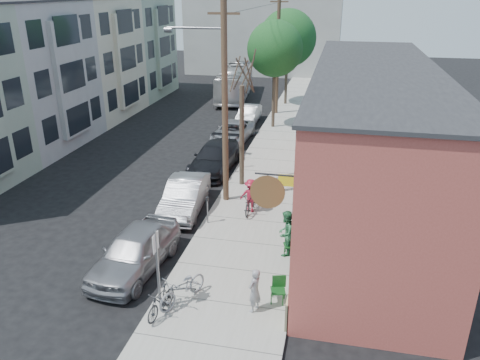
% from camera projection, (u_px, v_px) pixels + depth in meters
% --- Properties ---
extents(ground, '(120.00, 120.00, 0.00)m').
position_uv_depth(ground, '(149.00, 235.00, 19.93)').
color(ground, black).
extents(sidewalk, '(4.50, 58.00, 0.15)m').
position_uv_depth(sidewalk, '(281.00, 156.00, 29.01)').
color(sidewalk, '#A09E94').
rests_on(sidewalk, ground).
extents(cafe_building, '(6.60, 20.20, 6.61)m').
position_uv_depth(cafe_building, '(369.00, 140.00, 21.43)').
color(cafe_building, '#A6473D').
rests_on(cafe_building, ground).
extents(apartment_row, '(6.30, 32.00, 9.00)m').
position_uv_depth(apartment_row, '(63.00, 67.00, 33.16)').
color(apartment_row, '#90A188').
rests_on(apartment_row, ground).
extents(end_cap_building, '(18.00, 8.00, 12.00)m').
position_uv_depth(end_cap_building, '(265.00, 21.00, 55.97)').
color(end_cap_building, '#A0A19C').
rests_on(end_cap_building, ground).
extents(sign_post, '(0.07, 0.45, 2.80)m').
position_uv_depth(sign_post, '(157.00, 262.00, 14.57)').
color(sign_post, slate).
rests_on(sign_post, sidewalk).
extents(parking_meter_near, '(0.14, 0.14, 1.24)m').
position_uv_depth(parking_meter_near, '(207.00, 206.00, 20.32)').
color(parking_meter_near, slate).
rests_on(parking_meter_near, sidewalk).
extents(parking_meter_far, '(0.14, 0.14, 1.24)m').
position_uv_depth(parking_meter_far, '(241.00, 154.00, 26.62)').
color(parking_meter_far, slate).
rests_on(parking_meter_far, sidewalk).
extents(utility_pole_near, '(3.57, 0.28, 10.00)m').
position_uv_depth(utility_pole_near, '(223.00, 92.00, 20.93)').
color(utility_pole_near, '#503A28').
rests_on(utility_pole_near, sidewalk).
extents(utility_pole_far, '(1.80, 0.28, 10.00)m').
position_uv_depth(utility_pole_far, '(278.00, 48.00, 36.68)').
color(utility_pole_far, '#503A28').
rests_on(utility_pole_far, sidewalk).
extents(tree_bare, '(0.24, 0.24, 5.20)m').
position_uv_depth(tree_bare, '(242.00, 137.00, 23.74)').
color(tree_bare, '#44392C').
rests_on(tree_bare, sidewalk).
extents(tree_leafy_mid, '(3.93, 3.93, 7.60)m').
position_uv_depth(tree_leafy_mid, '(275.00, 49.00, 32.73)').
color(tree_leafy_mid, '#44392C').
rests_on(tree_leafy_mid, sidewalk).
extents(tree_leafy_far, '(4.83, 4.83, 8.03)m').
position_uv_depth(tree_leafy_far, '(288.00, 38.00, 39.61)').
color(tree_leafy_far, '#44392C').
rests_on(tree_leafy_far, sidewalk).
extents(patio_chair_a, '(0.62, 0.62, 0.88)m').
position_uv_depth(patio_chair_a, '(290.00, 245.00, 17.98)').
color(patio_chair_a, '#134419').
rests_on(patio_chair_a, sidewalk).
extents(patio_chair_b, '(0.61, 0.61, 0.88)m').
position_uv_depth(patio_chair_b, '(278.00, 290.00, 15.30)').
color(patio_chair_b, '#134419').
rests_on(patio_chair_b, sidewalk).
extents(patron_grey, '(0.56, 0.65, 1.52)m').
position_uv_depth(patron_grey, '(254.00, 290.00, 14.77)').
color(patron_grey, gray).
rests_on(patron_grey, sidewalk).
extents(patron_green, '(0.93, 1.06, 1.82)m').
position_uv_depth(patron_green, '(286.00, 233.00, 17.89)').
color(patron_green, '#307A49').
rests_on(patron_green, sidewalk).
extents(cyclist, '(1.09, 0.71, 1.59)m').
position_uv_depth(cyclist, '(251.00, 196.00, 21.39)').
color(cyclist, maroon).
rests_on(cyclist, sidewalk).
extents(cyclist_bike, '(0.70, 1.86, 0.97)m').
position_uv_depth(cyclist_bike, '(251.00, 202.00, 21.51)').
color(cyclist_bike, black).
rests_on(cyclist_bike, sidewalk).
extents(parked_bike_a, '(0.73, 1.62, 0.94)m').
position_uv_depth(parked_bike_a, '(161.00, 301.00, 14.72)').
color(parked_bike_a, black).
rests_on(parked_bike_a, sidewalk).
extents(parked_bike_b, '(1.53, 2.13, 1.07)m').
position_uv_depth(parked_bike_b, '(183.00, 288.00, 15.27)').
color(parked_bike_b, gray).
rests_on(parked_bike_b, sidewalk).
extents(car_0, '(2.34, 4.89, 1.61)m').
position_uv_depth(car_0, '(135.00, 251.00, 17.18)').
color(car_0, gray).
rests_on(car_0, ground).
extents(car_1, '(1.99, 4.71, 1.51)m').
position_uv_depth(car_1, '(185.00, 196.00, 21.82)').
color(car_1, '#9C9DA3').
rests_on(car_1, ground).
extents(car_2, '(2.29, 5.28, 1.51)m').
position_uv_depth(car_2, '(215.00, 158.00, 26.70)').
color(car_2, black).
rests_on(car_2, ground).
extents(car_3, '(2.44, 4.89, 1.33)m').
position_uv_depth(car_3, '(233.00, 132.00, 31.74)').
color(car_3, '#97989E').
rests_on(car_3, ground).
extents(car_4, '(1.42, 4.04, 1.33)m').
position_uv_depth(car_4, '(249.00, 114.00, 36.15)').
color(car_4, gray).
rests_on(car_4, ground).
extents(bus, '(3.42, 10.53, 2.88)m').
position_uv_depth(bus, '(235.00, 82.00, 44.07)').
color(bus, silver).
rests_on(bus, ground).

